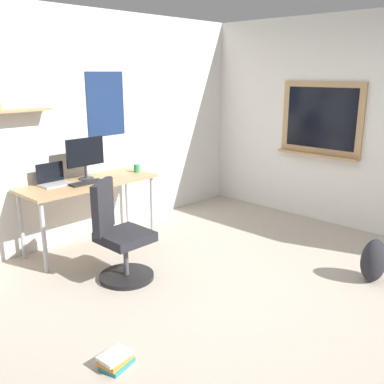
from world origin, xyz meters
TOP-DOWN VIEW (x-y plane):
  - ground_plane at (0.00, 0.00)m, footprint 5.20×5.20m
  - wall_back at (-0.00, 2.45)m, footprint 5.00×0.30m
  - wall_right at (2.45, 0.03)m, footprint 0.22×5.00m
  - desk at (-0.21, 2.07)m, footprint 1.51×0.60m
  - office_chair at (-0.48, 1.20)m, footprint 0.56×0.57m
  - laptop at (-0.55, 2.22)m, footprint 0.31×0.21m
  - monitor_primary at (-0.18, 2.17)m, footprint 0.46×0.17m
  - keyboard at (-0.29, 2.00)m, footprint 0.37×0.13m
  - computer_mouse at (-0.01, 2.00)m, footprint 0.10×0.06m
  - coffee_mug at (0.44, 2.05)m, footprint 0.08×0.08m
  - backpack at (1.13, -0.57)m, footprint 0.32×0.22m
  - book_stack_on_floor at (-1.30, 0.18)m, footprint 0.24×0.20m

SIDE VIEW (x-z plane):
  - ground_plane at x=0.00m, z-range 0.00..0.00m
  - book_stack_on_floor at x=-1.30m, z-range 0.00..0.09m
  - backpack at x=1.13m, z-range 0.00..0.41m
  - office_chair at x=-0.48m, z-range -0.07..0.88m
  - desk at x=-0.21m, z-range 0.30..1.06m
  - keyboard at x=-0.29m, z-range 0.76..0.78m
  - computer_mouse at x=-0.01m, z-range 0.76..0.79m
  - coffee_mug at x=0.44m, z-range 0.76..0.85m
  - laptop at x=-0.55m, z-range 0.70..0.93m
  - monitor_primary at x=-0.18m, z-range 0.80..1.26m
  - wall_right at x=2.45m, z-range 0.00..2.60m
  - wall_back at x=0.00m, z-range 0.00..2.60m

